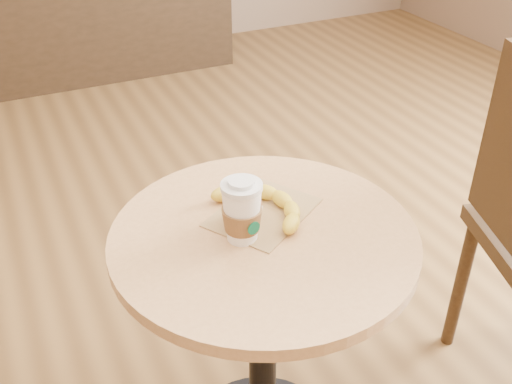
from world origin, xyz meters
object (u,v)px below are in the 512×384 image
coffee_cup (242,213)px  muffin (245,208)px  cafe_table (263,309)px  banana (261,207)px

coffee_cup → muffin: size_ratio=1.88×
cafe_table → banana: 0.26m
coffee_cup → muffin: bearing=48.9°
banana → coffee_cup: bearing=-161.4°
cafe_table → muffin: size_ratio=9.76×
cafe_table → banana: banana is taller
banana → cafe_table: bearing=-132.3°
cafe_table → muffin: muffin is taller
cafe_table → coffee_cup: (-0.05, 0.00, 0.29)m
coffee_cup → muffin: 0.07m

